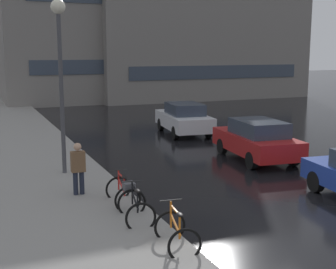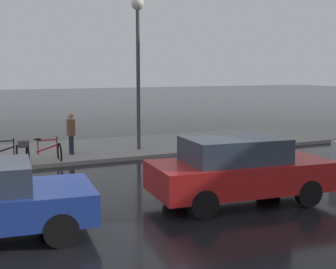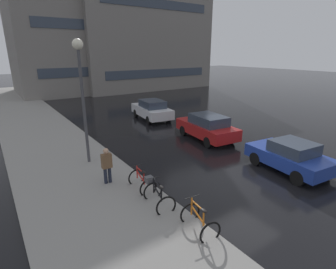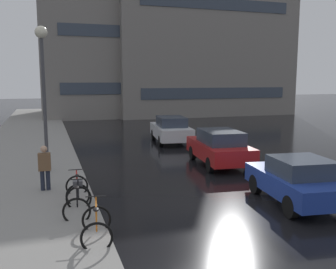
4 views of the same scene
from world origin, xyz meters
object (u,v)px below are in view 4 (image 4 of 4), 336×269
object	(u,v)px
bicycle_second	(78,203)
car_blue	(299,180)
bicycle_nearest	(97,227)
car_red	(219,147)
car_white	(171,129)
streetlamp	(43,70)
pedestrian	(45,167)
bicycle_third	(77,188)

from	to	relation	value
bicycle_second	car_blue	bearing A→B (deg)	-7.24
bicycle_nearest	car_red	xyz separation A→B (m)	(6.34, 6.55, 0.41)
car_white	car_blue	bearing A→B (deg)	-89.07
bicycle_nearest	car_red	world-z (taller)	car_red
streetlamp	bicycle_second	bearing A→B (deg)	-81.53
car_white	bicycle_second	bearing A→B (deg)	-120.20
bicycle_second	car_white	xyz separation A→B (m)	(6.44, 11.06, 0.39)
bicycle_second	car_blue	size ratio (longest dim) A/B	0.31
pedestrian	streetlamp	distance (m)	4.15
car_red	pedestrian	size ratio (longest dim) A/B	2.70
bicycle_nearest	car_red	distance (m)	9.12
bicycle_second	bicycle_third	distance (m)	1.26
bicycle_nearest	car_blue	xyz separation A→B (m)	(6.34, 0.97, 0.33)
streetlamp	car_blue	bearing A→B (deg)	-39.11
bicycle_nearest	bicycle_third	bearing A→B (deg)	93.54
bicycle_second	car_white	bearing A→B (deg)	59.80
streetlamp	car_white	bearing A→B (deg)	39.24
car_blue	streetlamp	bearing A→B (deg)	140.89
car_white	streetlamp	xyz separation A→B (m)	(-7.21, -5.89, 3.36)
bicycle_second	streetlamp	bearing A→B (deg)	98.47
bicycle_third	pedestrian	distance (m)	1.68
bicycle_third	car_red	distance (m)	7.41
bicycle_nearest	streetlamp	world-z (taller)	streetlamp
bicycle_nearest	car_blue	world-z (taller)	car_blue
bicycle_third	pedestrian	xyz separation A→B (m)	(-0.94, 1.32, 0.45)
pedestrian	bicycle_nearest	bearing A→B (deg)	-75.51
bicycle_nearest	streetlamp	xyz separation A→B (m)	(-1.05, 6.99, 3.76)
streetlamp	pedestrian	bearing A→B (deg)	-91.74
bicycle_third	pedestrian	bearing A→B (deg)	125.62
bicycle_third	streetlamp	xyz separation A→B (m)	(-0.86, 3.92, 3.68)
bicycle_second	car_blue	xyz separation A→B (m)	(6.63, -0.84, 0.32)
bicycle_nearest	car_white	size ratio (longest dim) A/B	0.27
bicycle_third	car_blue	distance (m)	6.87
bicycle_third	car_blue	world-z (taller)	car_blue
pedestrian	streetlamp	size ratio (longest dim) A/B	0.28
bicycle_third	car_red	world-z (taller)	car_red
bicycle_nearest	bicycle_second	size ratio (longest dim) A/B	0.99
car_blue	car_white	size ratio (longest dim) A/B	0.87
car_blue	car_red	world-z (taller)	car_red
bicycle_nearest	bicycle_second	world-z (taller)	bicycle_nearest
car_white	pedestrian	size ratio (longest dim) A/B	2.75
car_white	pedestrian	world-z (taller)	pedestrian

